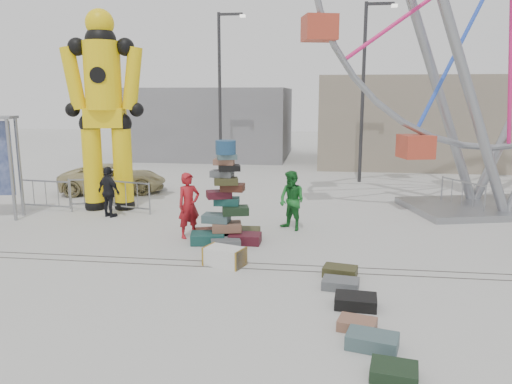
# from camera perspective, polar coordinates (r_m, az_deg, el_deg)

# --- Properties ---
(ground) EXTENTS (90.00, 90.00, 0.00)m
(ground) POSITION_cam_1_polar(r_m,az_deg,el_deg) (11.22, 0.79, -9.90)
(ground) COLOR #9E9E99
(ground) RESTS_ON ground
(track_line_near) EXTENTS (40.00, 0.04, 0.01)m
(track_line_near) POSITION_cam_1_polar(r_m,az_deg,el_deg) (11.77, 1.13, -8.84)
(track_line_near) COLOR #47443F
(track_line_near) RESTS_ON ground
(track_line_far) EXTENTS (40.00, 0.04, 0.01)m
(track_line_far) POSITION_cam_1_polar(r_m,az_deg,el_deg) (12.15, 1.35, -8.20)
(track_line_far) COLOR #47443F
(track_line_far) RESTS_ON ground
(building_right) EXTENTS (12.00, 8.00, 5.00)m
(building_right) POSITION_cam_1_polar(r_m,az_deg,el_deg) (30.98, 18.45, 7.73)
(building_right) COLOR gray
(building_right) RESTS_ON ground
(building_left) EXTENTS (10.00, 8.00, 4.40)m
(building_left) POSITION_cam_1_polar(r_m,az_deg,el_deg) (33.24, -5.07, 7.92)
(building_left) COLOR gray
(building_left) RESTS_ON ground
(lamp_post_right) EXTENTS (1.41, 0.25, 8.00)m
(lamp_post_right) POSITION_cam_1_polar(r_m,az_deg,el_deg) (23.48, 12.38, 11.98)
(lamp_post_right) COLOR #2D2D30
(lamp_post_right) RESTS_ON ground
(lamp_post_left) EXTENTS (1.41, 0.25, 8.00)m
(lamp_post_left) POSITION_cam_1_polar(r_m,az_deg,el_deg) (25.92, -3.97, 12.10)
(lamp_post_left) COLOR #2D2D30
(lamp_post_left) RESTS_ON ground
(suitcase_tower) EXTENTS (1.99, 1.76, 2.81)m
(suitcase_tower) POSITION_cam_1_polar(r_m,az_deg,el_deg) (13.80, -3.43, -2.47)
(suitcase_tower) COLOR #194C47
(suitcase_tower) RESTS_ON ground
(crash_test_dummy) EXTENTS (2.81, 1.23, 7.03)m
(crash_test_dummy) POSITION_cam_1_polar(r_m,az_deg,el_deg) (18.10, -16.95, 9.64)
(crash_test_dummy) COLOR black
(crash_test_dummy) RESTS_ON ground
(steamer_trunk) EXTENTS (1.06, 0.82, 0.44)m
(steamer_trunk) POSITION_cam_1_polar(r_m,az_deg,el_deg) (12.02, -3.61, -7.36)
(steamer_trunk) COLOR silver
(steamer_trunk) RESTS_ON ground
(row_case_0) EXTENTS (0.82, 0.63, 0.23)m
(row_case_0) POSITION_cam_1_polar(r_m,az_deg,el_deg) (11.49, 9.58, -8.93)
(row_case_0) COLOR #3D3C1E
(row_case_0) RESTS_ON ground
(row_case_1) EXTENTS (0.82, 0.61, 0.21)m
(row_case_1) POSITION_cam_1_polar(r_m,az_deg,el_deg) (10.81, 9.63, -10.31)
(row_case_1) COLOR #595D61
(row_case_1) RESTS_ON ground
(row_case_2) EXTENTS (0.83, 0.62, 0.24)m
(row_case_2) POSITION_cam_1_polar(r_m,az_deg,el_deg) (9.97, 11.32, -12.15)
(row_case_2) COLOR black
(row_case_2) RESTS_ON ground
(row_case_3) EXTENTS (0.74, 0.61, 0.19)m
(row_case_3) POSITION_cam_1_polar(r_m,az_deg,el_deg) (9.12, 11.48, -14.61)
(row_case_3) COLOR #8C5D47
(row_case_3) RESTS_ON ground
(row_case_4) EXTENTS (0.91, 0.68, 0.25)m
(row_case_4) POSITION_cam_1_polar(r_m,az_deg,el_deg) (8.57, 13.14, -16.25)
(row_case_4) COLOR #476266
(row_case_4) RESTS_ON ground
(row_case_5) EXTENTS (0.75, 0.64, 0.20)m
(row_case_5) POSITION_cam_1_polar(r_m,az_deg,el_deg) (7.88, 15.50, -19.19)
(row_case_5) COLOR black
(row_case_5) RESTS_ON ground
(barricade_dummy_a) EXTENTS (2.00, 0.33, 1.10)m
(barricade_dummy_a) POSITION_cam_1_polar(r_m,az_deg,el_deg) (18.94, -22.88, -0.34)
(barricade_dummy_a) COLOR gray
(barricade_dummy_a) RESTS_ON ground
(barricade_dummy_b) EXTENTS (1.95, 0.66, 1.10)m
(barricade_dummy_b) POSITION_cam_1_polar(r_m,az_deg,el_deg) (18.68, -17.56, -0.12)
(barricade_dummy_b) COLOR gray
(barricade_dummy_b) RESTS_ON ground
(barricade_dummy_c) EXTENTS (1.94, 0.69, 1.10)m
(barricade_dummy_c) POSITION_cam_1_polar(r_m,az_deg,el_deg) (17.86, -14.66, -0.47)
(barricade_dummy_c) COLOR gray
(barricade_dummy_c) RESTS_ON ground
(barricade_wheel_back) EXTENTS (1.06, 1.79, 1.10)m
(barricade_wheel_back) POSITION_cam_1_polar(r_m,az_deg,el_deg) (18.78, 22.49, -0.40)
(barricade_wheel_back) COLOR gray
(barricade_wheel_back) RESTS_ON ground
(pedestrian_red) EXTENTS (0.80, 0.79, 1.87)m
(pedestrian_red) POSITION_cam_1_polar(r_m,az_deg,el_deg) (14.22, -7.68, -1.53)
(pedestrian_red) COLOR maroon
(pedestrian_red) RESTS_ON ground
(pedestrian_green) EXTENTS (1.10, 1.07, 1.79)m
(pedestrian_green) POSITION_cam_1_polar(r_m,az_deg,el_deg) (14.94, 4.11, -0.99)
(pedestrian_green) COLOR #1A6A26
(pedestrian_green) RESTS_ON ground
(pedestrian_black) EXTENTS (1.07, 0.82, 1.69)m
(pedestrian_black) POSITION_cam_1_polar(r_m,az_deg,el_deg) (17.19, -16.46, 0.00)
(pedestrian_black) COLOR black
(pedestrian_black) RESTS_ON ground
(parked_suv) EXTENTS (4.64, 3.05, 1.18)m
(parked_suv) POSITION_cam_1_polar(r_m,az_deg,el_deg) (21.53, -16.00, 1.51)
(parked_suv) COLOR tan
(parked_suv) RESTS_ON ground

